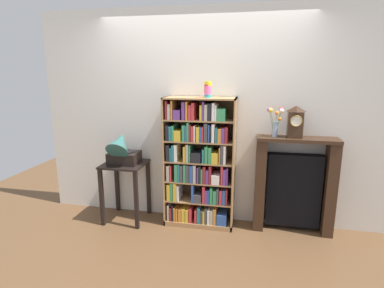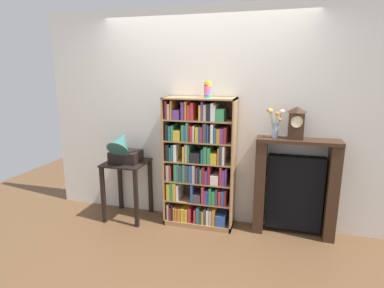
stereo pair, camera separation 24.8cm
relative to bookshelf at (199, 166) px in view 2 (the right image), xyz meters
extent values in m
cube|color=brown|center=(0.01, -0.10, -0.76)|extent=(7.32, 6.40, 0.02)
cube|color=silver|center=(0.09, 0.22, 0.55)|extent=(4.32, 0.08, 2.60)
cube|color=#A87A4C|center=(-0.40, 0.01, 0.04)|extent=(0.02, 0.35, 1.57)
cube|color=#A87A4C|center=(0.42, 0.01, 0.04)|extent=(0.02, 0.35, 1.57)
cube|color=brown|center=(0.01, 0.18, 0.04)|extent=(0.84, 0.01, 1.57)
cube|color=#A87A4C|center=(0.01, 0.01, 0.81)|extent=(0.84, 0.35, 0.02)
cube|color=#A87A4C|center=(0.01, 0.01, -0.72)|extent=(0.84, 0.35, 0.06)
cube|color=#B2A893|center=(-0.36, -0.01, -0.59)|extent=(0.02, 0.29, 0.20)
cube|color=maroon|center=(-0.33, -0.01, -0.61)|extent=(0.03, 0.28, 0.16)
cube|color=black|center=(-0.30, -0.01, -0.59)|extent=(0.02, 0.28, 0.20)
cube|color=orange|center=(-0.28, -0.02, -0.60)|extent=(0.02, 0.26, 0.17)
cube|color=orange|center=(-0.25, -0.03, -0.61)|extent=(0.02, 0.24, 0.16)
cube|color=orange|center=(-0.21, -0.03, -0.61)|extent=(0.04, 0.24, 0.16)
cube|color=gold|center=(-0.17, -0.03, -0.60)|extent=(0.04, 0.23, 0.17)
cube|color=gold|center=(-0.12, -0.01, -0.61)|extent=(0.04, 0.28, 0.16)
cube|color=#C63338|center=(-0.08, -0.01, -0.60)|extent=(0.03, 0.29, 0.18)
cube|color=#C63338|center=(-0.01, -0.01, -0.60)|extent=(0.03, 0.28, 0.17)
cube|color=teal|center=(0.02, -0.01, -0.59)|extent=(0.04, 0.29, 0.20)
cube|color=#424247|center=(0.06, -0.02, -0.60)|extent=(0.02, 0.26, 0.17)
cube|color=gold|center=(0.08, -0.01, -0.61)|extent=(0.02, 0.29, 0.16)
cube|color=#424247|center=(0.11, -0.04, -0.59)|extent=(0.02, 0.23, 0.20)
cube|color=white|center=(0.14, -0.03, -0.60)|extent=(0.03, 0.23, 0.18)
cube|color=#B2A893|center=(0.18, -0.01, -0.60)|extent=(0.03, 0.28, 0.18)
cube|color=orange|center=(0.22, -0.02, -0.59)|extent=(0.03, 0.26, 0.20)
cube|color=#2D519E|center=(0.30, -0.02, -0.62)|extent=(0.12, 0.26, 0.14)
cube|color=#A87A4C|center=(0.01, 0.01, -0.43)|extent=(0.80, 0.33, 0.02)
cube|color=gold|center=(-0.35, -0.03, -0.32)|extent=(0.04, 0.24, 0.20)
cube|color=#388E56|center=(-0.31, -0.02, -0.31)|extent=(0.03, 0.27, 0.22)
cube|color=gold|center=(-0.27, -0.01, -0.31)|extent=(0.04, 0.29, 0.22)
cube|color=white|center=(-0.23, -0.03, -0.32)|extent=(0.02, 0.24, 0.19)
cube|color=#2D519E|center=(-0.05, -0.03, -0.31)|extent=(0.03, 0.23, 0.22)
cube|color=#424247|center=(0.01, -0.03, -0.37)|extent=(0.09, 0.25, 0.10)
cube|color=#C63338|center=(0.08, -0.02, -0.32)|extent=(0.03, 0.26, 0.21)
cube|color=#663884|center=(0.11, -0.02, -0.34)|extent=(0.03, 0.27, 0.16)
cube|color=#2D519E|center=(0.14, -0.02, -0.34)|extent=(0.02, 0.27, 0.16)
cube|color=#388E56|center=(0.17, -0.02, -0.32)|extent=(0.03, 0.27, 0.20)
cube|color=#388E56|center=(0.21, -0.01, -0.34)|extent=(0.04, 0.29, 0.17)
cube|color=#424247|center=(0.25, -0.03, -0.32)|extent=(0.02, 0.25, 0.19)
cube|color=#C63338|center=(0.28, -0.03, -0.33)|extent=(0.03, 0.25, 0.17)
cube|color=#2D519E|center=(0.32, -0.03, -0.33)|extent=(0.03, 0.24, 0.18)
cube|color=maroon|center=(0.35, -0.02, -0.33)|extent=(0.02, 0.26, 0.19)
cube|color=#A87A4C|center=(0.01, 0.01, -0.18)|extent=(0.80, 0.33, 0.02)
cube|color=#B2A893|center=(-0.35, -0.02, -0.08)|extent=(0.04, 0.26, 0.19)
cube|color=#C63338|center=(-0.32, -0.01, -0.08)|extent=(0.02, 0.29, 0.19)
cube|color=#388E56|center=(-0.25, -0.04, -0.07)|extent=(0.04, 0.23, 0.21)
cube|color=teal|center=(-0.22, -0.03, -0.06)|extent=(0.02, 0.24, 0.22)
cube|color=#424247|center=(-0.19, -0.03, -0.07)|extent=(0.04, 0.24, 0.20)
cube|color=#388E56|center=(-0.15, 0.00, -0.07)|extent=(0.03, 0.29, 0.21)
cube|color=#424247|center=(-0.11, -0.03, -0.07)|extent=(0.03, 0.24, 0.21)
cube|color=#2D519E|center=(-0.07, -0.01, -0.07)|extent=(0.04, 0.29, 0.21)
cube|color=#B2A893|center=(-0.03, 0.00, -0.06)|extent=(0.03, 0.30, 0.22)
cube|color=#663884|center=(0.00, -0.03, -0.08)|extent=(0.02, 0.23, 0.19)
cube|color=black|center=(0.03, -0.03, -0.07)|extent=(0.03, 0.25, 0.21)
cube|color=#388E56|center=(0.06, -0.01, -0.08)|extent=(0.02, 0.28, 0.18)
cube|color=maroon|center=(0.08, -0.01, -0.07)|extent=(0.03, 0.28, 0.20)
cube|color=#663884|center=(0.12, -0.03, -0.09)|extent=(0.03, 0.25, 0.16)
cube|color=maroon|center=(0.15, -0.01, -0.07)|extent=(0.03, 0.29, 0.21)
cube|color=white|center=(0.22, -0.04, -0.12)|extent=(0.09, 0.21, 0.11)
cube|color=#C63338|center=(0.29, -0.01, -0.06)|extent=(0.02, 0.28, 0.22)
cube|color=#663884|center=(0.32, -0.04, -0.08)|extent=(0.03, 0.23, 0.19)
cube|color=#663884|center=(0.35, 0.00, -0.07)|extent=(0.02, 0.30, 0.21)
cube|color=#A87A4C|center=(0.01, 0.01, 0.07)|extent=(0.80, 0.33, 0.02)
cube|color=black|center=(-0.35, -0.01, 0.17)|extent=(0.04, 0.28, 0.19)
cube|color=teal|center=(-0.32, -0.03, 0.16)|extent=(0.02, 0.24, 0.16)
cube|color=teal|center=(-0.29, -0.01, 0.17)|extent=(0.02, 0.29, 0.19)
cube|color=white|center=(-0.26, -0.03, 0.18)|extent=(0.03, 0.23, 0.20)
cube|color=gold|center=(-0.15, -0.03, 0.17)|extent=(0.02, 0.24, 0.18)
cube|color=#B2A893|center=(-0.12, -0.01, 0.18)|extent=(0.03, 0.27, 0.21)
cube|color=#388E56|center=(-0.09, -0.01, 0.18)|extent=(0.02, 0.29, 0.20)
cube|color=black|center=(-0.02, -0.03, 0.13)|extent=(0.12, 0.25, 0.12)
cube|color=teal|center=(0.07, -0.01, 0.16)|extent=(0.02, 0.28, 0.16)
cube|color=#388E56|center=(0.11, -0.02, 0.17)|extent=(0.03, 0.27, 0.20)
cube|color=#388E56|center=(0.15, -0.01, 0.17)|extent=(0.04, 0.29, 0.19)
cube|color=gold|center=(0.20, -0.04, 0.14)|extent=(0.07, 0.22, 0.13)
cube|color=orange|center=(0.26, -0.01, 0.17)|extent=(0.02, 0.29, 0.19)
cube|color=#424247|center=(0.29, -0.01, 0.19)|extent=(0.03, 0.28, 0.22)
cube|color=white|center=(0.32, -0.01, 0.18)|extent=(0.02, 0.29, 0.22)
cube|color=#A87A4C|center=(0.01, 0.01, 0.32)|extent=(0.80, 0.33, 0.02)
cube|color=black|center=(-0.35, -0.01, 0.41)|extent=(0.03, 0.29, 0.18)
cube|color=teal|center=(-0.32, -0.01, 0.41)|extent=(0.03, 0.29, 0.17)
cube|color=#388E56|center=(-0.29, -0.01, 0.41)|extent=(0.02, 0.29, 0.18)
cube|color=gold|center=(-0.23, -0.05, 0.39)|extent=(0.08, 0.20, 0.12)
cube|color=#388E56|center=(-0.16, 0.00, 0.42)|extent=(0.03, 0.30, 0.19)
cube|color=#2D519E|center=(-0.13, -0.03, 0.42)|extent=(0.02, 0.23, 0.18)
cube|color=#388E56|center=(-0.11, -0.02, 0.43)|extent=(0.02, 0.27, 0.22)
cube|color=maroon|center=(-0.08, -0.03, 0.42)|extent=(0.02, 0.25, 0.20)
cube|color=#C63338|center=(-0.06, -0.04, 0.41)|extent=(0.03, 0.23, 0.18)
cube|color=white|center=(-0.03, -0.02, 0.42)|extent=(0.02, 0.27, 0.18)
cube|color=gold|center=(0.00, -0.01, 0.41)|extent=(0.04, 0.27, 0.17)
cube|color=#2D519E|center=(0.04, -0.02, 0.41)|extent=(0.02, 0.25, 0.17)
cube|color=#C63338|center=(0.06, -0.03, 0.41)|extent=(0.02, 0.24, 0.17)
cube|color=#424247|center=(0.10, -0.03, 0.43)|extent=(0.04, 0.24, 0.22)
cube|color=#2D519E|center=(0.13, -0.02, 0.43)|extent=(0.02, 0.27, 0.20)
cube|color=black|center=(0.15, 0.00, 0.42)|extent=(0.02, 0.29, 0.19)
cube|color=white|center=(0.18, 0.00, 0.43)|extent=(0.03, 0.29, 0.21)
cube|color=teal|center=(0.22, -0.01, 0.41)|extent=(0.02, 0.27, 0.17)
cube|color=orange|center=(0.25, -0.01, 0.41)|extent=(0.04, 0.28, 0.16)
cube|color=#663884|center=(0.29, -0.01, 0.41)|extent=(0.03, 0.29, 0.17)
cube|color=maroon|center=(0.33, -0.03, 0.42)|extent=(0.03, 0.25, 0.18)
cube|color=#A87A4C|center=(0.01, 0.01, 0.56)|extent=(0.80, 0.33, 0.02)
cube|color=maroon|center=(-0.36, -0.04, 0.68)|extent=(0.02, 0.23, 0.21)
cube|color=#B2A893|center=(-0.33, -0.01, 0.66)|extent=(0.03, 0.29, 0.18)
cube|color=orange|center=(-0.30, -0.03, 0.68)|extent=(0.02, 0.24, 0.22)
cube|color=#663884|center=(-0.24, -0.02, 0.63)|extent=(0.08, 0.26, 0.11)
cube|color=#663884|center=(-0.16, -0.01, 0.67)|extent=(0.04, 0.28, 0.20)
cube|color=orange|center=(-0.12, -0.03, 0.68)|extent=(0.02, 0.24, 0.21)
cube|color=#C63338|center=(-0.09, -0.02, 0.66)|extent=(0.03, 0.27, 0.17)
cube|color=#C63338|center=(-0.05, -0.01, 0.67)|extent=(0.03, 0.28, 0.19)
cube|color=gold|center=(0.04, -0.02, 0.66)|extent=(0.02, 0.27, 0.17)
cube|color=#663884|center=(0.07, -0.02, 0.68)|extent=(0.02, 0.26, 0.21)
cube|color=#B2A893|center=(0.10, -0.02, 0.66)|extent=(0.03, 0.27, 0.18)
cube|color=black|center=(0.14, 0.00, 0.67)|extent=(0.04, 0.29, 0.19)
cube|color=white|center=(0.18, -0.01, 0.67)|extent=(0.03, 0.28, 0.20)
cube|color=white|center=(0.21, -0.02, 0.66)|extent=(0.02, 0.26, 0.18)
cube|color=#388E56|center=(0.27, -0.03, 0.64)|extent=(0.09, 0.24, 0.14)
cylinder|color=#28B2B7|center=(0.10, 0.00, 0.87)|extent=(0.08, 0.08, 0.10)
cylinder|color=blue|center=(0.10, 0.00, 0.89)|extent=(0.08, 0.08, 0.10)
cylinder|color=pink|center=(0.10, 0.00, 0.90)|extent=(0.08, 0.08, 0.10)
cylinder|color=red|center=(0.10, 0.00, 0.92)|extent=(0.08, 0.08, 0.10)
cylinder|color=green|center=(0.10, 0.00, 0.94)|extent=(0.08, 0.08, 0.10)
cylinder|color=yellow|center=(0.10, 0.00, 0.96)|extent=(0.08, 0.08, 0.10)
cube|color=black|center=(-0.93, -0.07, -0.01)|extent=(0.51, 0.50, 0.02)
cube|color=black|center=(-1.15, -0.28, -0.38)|extent=(0.04, 0.04, 0.73)
cube|color=black|center=(-0.70, -0.28, -0.38)|extent=(0.04, 0.04, 0.73)
cube|color=black|center=(-1.15, 0.15, -0.38)|extent=(0.04, 0.04, 0.73)
cube|color=black|center=(-0.70, 0.15, -0.38)|extent=(0.04, 0.04, 0.73)
cube|color=black|center=(-0.93, -0.07, 0.07)|extent=(0.36, 0.28, 0.14)
cylinder|color=black|center=(-0.93, -0.07, 0.15)|extent=(0.24, 0.24, 0.01)
cylinder|color=#2D605B|center=(-0.93, -0.11, 0.17)|extent=(0.03, 0.03, 0.06)
cone|color=#2D605B|center=(-0.93, -0.17, 0.29)|extent=(0.27, 0.37, 0.37)
cube|color=#382316|center=(1.12, 0.05, 0.37)|extent=(0.90, 0.27, 0.04)
cube|color=#382316|center=(0.73, 0.05, -0.20)|extent=(0.12, 0.24, 1.09)
cube|color=#382316|center=(1.51, 0.05, -0.20)|extent=(0.12, 0.24, 1.09)
cube|color=black|center=(1.12, 0.09, -0.25)|extent=(0.62, 0.13, 0.88)
cube|color=#382316|center=(1.08, 0.05, 0.53)|extent=(0.16, 0.13, 0.29)
pyramid|color=#382316|center=(1.08, 0.05, 0.71)|extent=(0.16, 0.13, 0.06)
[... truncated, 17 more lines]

